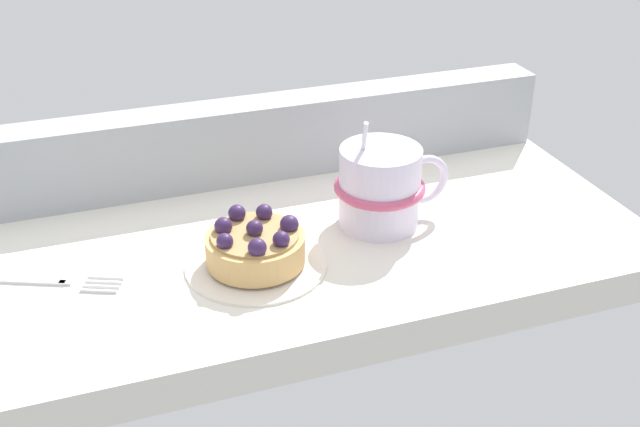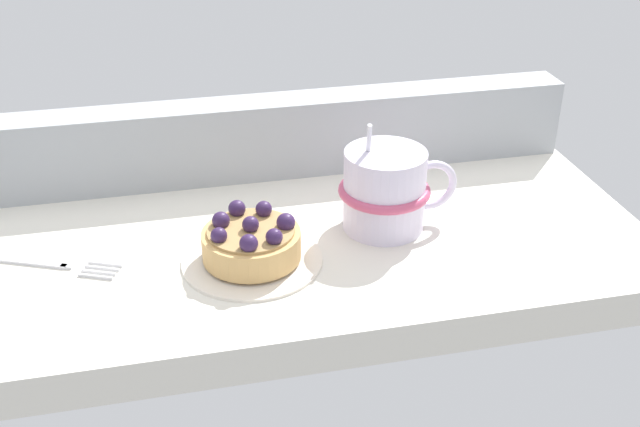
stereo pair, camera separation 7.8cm
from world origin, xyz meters
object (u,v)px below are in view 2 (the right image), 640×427
object	(u,v)px
dessert_plate	(252,259)
dessert_fork	(33,262)
coffee_mug	(386,190)
raspberry_tart	(251,241)

from	to	relation	value
dessert_plate	dessert_fork	xyz separation A→B (cm)	(-20.91, 4.19, 0.01)
dessert_plate	dessert_fork	distance (cm)	21.33
coffee_mug	dessert_fork	size ratio (longest dim) A/B	0.74
dessert_plate	coffee_mug	distance (cm)	15.65
coffee_mug	dessert_fork	bearing A→B (deg)	179.43
raspberry_tart	dessert_fork	xyz separation A→B (cm)	(-20.92, 4.18, -2.07)
dessert_plate	raspberry_tart	distance (cm)	2.08
coffee_mug	dessert_plate	bearing A→B (deg)	-165.29
dessert_fork	raspberry_tart	bearing A→B (deg)	-11.30
raspberry_tart	coffee_mug	world-z (taller)	coffee_mug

